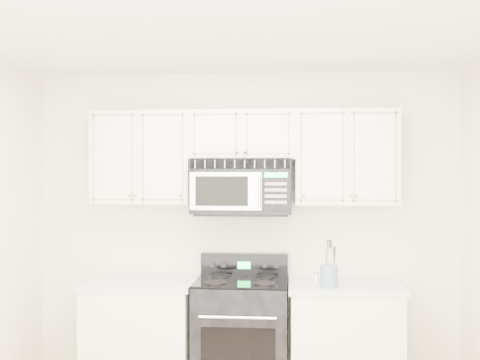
# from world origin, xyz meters

# --- Properties ---
(room) EXTENTS (3.51, 3.51, 2.61)m
(room) POSITION_xyz_m (0.00, 0.00, 1.30)
(room) COLOR #937D53
(room) RESTS_ON ground
(base_cabinet_left) EXTENTS (0.86, 0.65, 0.92)m
(base_cabinet_left) POSITION_xyz_m (-0.80, 1.44, 0.43)
(base_cabinet_left) COLOR white
(base_cabinet_left) RESTS_ON ground
(base_cabinet_right) EXTENTS (0.86, 0.65, 0.92)m
(base_cabinet_right) POSITION_xyz_m (0.80, 1.44, 0.43)
(base_cabinet_right) COLOR white
(base_cabinet_right) RESTS_ON ground
(range) EXTENTS (0.72, 0.66, 1.11)m
(range) POSITION_xyz_m (-0.00, 1.45, 0.48)
(range) COLOR black
(range) RESTS_ON ground
(upper_cabinets) EXTENTS (2.44, 0.37, 0.75)m
(upper_cabinets) POSITION_xyz_m (0.00, 1.58, 1.93)
(upper_cabinets) COLOR white
(upper_cabinets) RESTS_ON ground
(microwave) EXTENTS (0.79, 0.45, 0.44)m
(microwave) POSITION_xyz_m (-0.01, 1.55, 1.67)
(microwave) COLOR black
(microwave) RESTS_ON ground
(utensil_crock) EXTENTS (0.13, 0.13, 0.35)m
(utensil_crock) POSITION_xyz_m (0.67, 1.27, 1.01)
(utensil_crock) COLOR slate
(utensil_crock) RESTS_ON base_cabinet_right
(shaker_salt) EXTENTS (0.04, 0.04, 0.09)m
(shaker_salt) POSITION_xyz_m (0.58, 1.40, 0.97)
(shaker_salt) COLOR white
(shaker_salt) RESTS_ON base_cabinet_right
(shaker_pepper) EXTENTS (0.04, 0.04, 0.11)m
(shaker_pepper) POSITION_xyz_m (0.64, 1.47, 0.97)
(shaker_pepper) COLOR white
(shaker_pepper) RESTS_ON base_cabinet_right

